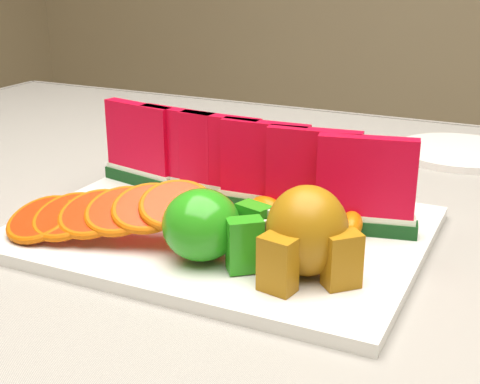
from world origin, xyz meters
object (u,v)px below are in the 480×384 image
Objects in this scene: platter at (222,230)px; fork at (223,139)px; side_plate at (460,152)px; apple_cluster at (210,227)px; pear_cluster at (307,234)px.

platter is 2.08× the size of fork.
fork is (-0.34, -0.08, -0.00)m from side_plate.
apple_cluster is at bearing -107.42° from side_plate.
pear_cluster is at bearing -30.70° from platter.
apple_cluster is 0.45m from fork.
pear_cluster is at bearing 5.93° from apple_cluster.
apple_cluster reaches higher than side_plate.
apple_cluster is 0.09m from pear_cluster.
platter is 0.09m from apple_cluster.
pear_cluster is 0.49× the size of fork.
apple_cluster is at bearing -64.74° from fork.
platter is at bearing 109.26° from apple_cluster.
platter is 0.14m from pear_cluster.
apple_cluster is 0.49× the size of side_plate.
fork is at bearing 115.26° from apple_cluster.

